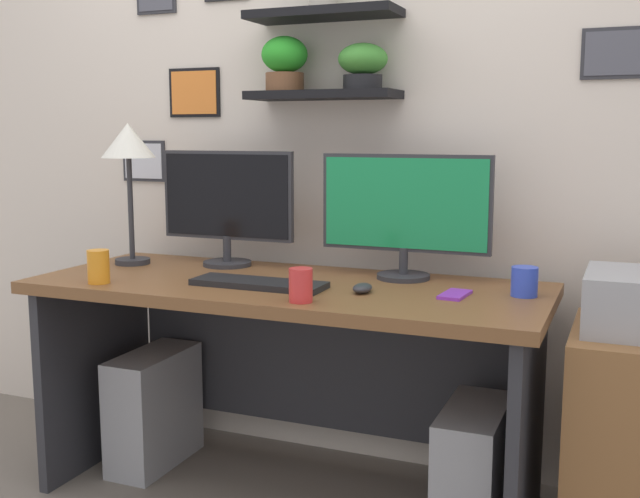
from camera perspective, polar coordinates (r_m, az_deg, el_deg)
name	(u,v)px	position (r m, az deg, el deg)	size (l,w,h in m)	color
ground_plane	(288,495)	(2.78, -2.42, -17.86)	(8.00, 8.00, 0.00)	#70665B
back_wall_assembly	(334,100)	(2.89, 1.08, 11.03)	(4.40, 0.24, 2.70)	beige
desk	(294,339)	(2.63, -1.98, -6.72)	(1.70, 0.68, 0.75)	brown
monitor_left	(227,203)	(2.84, -6.93, 3.43)	(0.53, 0.18, 0.42)	#2D2D33
monitor_right	(405,211)	(2.58, 6.35, 2.87)	(0.58, 0.18, 0.42)	#2D2D33
keyboard	(259,283)	(2.47, -4.59, -2.58)	(0.44, 0.14, 0.02)	black
computer_mouse	(362,288)	(2.37, 3.18, -2.92)	(0.06, 0.09, 0.03)	#2D2D33
desk_lamp	(128,150)	(2.93, -14.09, 7.17)	(0.20, 0.20, 0.52)	#2D2D33
cell_phone	(455,295)	(2.35, 10.01, -3.37)	(0.07, 0.14, 0.01)	purple
coffee_mug	(524,282)	(2.39, 15.00, -2.36)	(0.08, 0.08, 0.09)	blue
pen_cup	(301,285)	(2.23, -1.44, -2.71)	(0.07, 0.07, 0.10)	red
water_cup	(98,267)	(2.61, -16.19, -1.27)	(0.07, 0.07, 0.11)	orange
computer_tower_left	(154,408)	(3.00, -12.26, -11.53)	(0.18, 0.40, 0.43)	#99999E
computer_tower_right	(473,472)	(2.50, 11.31, -15.97)	(0.18, 0.40, 0.41)	#99999E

